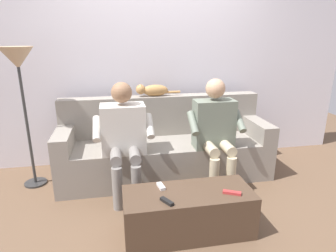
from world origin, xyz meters
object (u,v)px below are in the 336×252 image
at_px(couch, 165,148).
at_px(cat_on_backrest, 152,90).
at_px(person_right_seated, 124,133).
at_px(remote_red, 232,193).
at_px(remote_black, 167,201).
at_px(coffee_table, 188,212).
at_px(person_left_seated, 215,128).
at_px(remote_white, 161,186).
at_px(floor_lamp, 18,67).

distance_m(couch, cat_on_backrest, 0.70).
bearing_deg(person_right_seated, remote_red, 133.33).
bearing_deg(remote_black, couch, -39.58).
xyz_separation_m(remote_black, remote_red, (-0.54, -0.03, -0.00)).
height_order(couch, coffee_table, couch).
relative_size(person_left_seated, remote_red, 8.09).
xyz_separation_m(person_left_seated, remote_white, (0.69, 0.64, -0.27)).
bearing_deg(remote_white, couch, 157.92).
height_order(couch, remote_red, couch).
bearing_deg(person_right_seated, floor_lamp, -19.57).
relative_size(person_right_seated, remote_black, 9.07).
xyz_separation_m(coffee_table, remote_white, (0.21, -0.11, 0.20)).
height_order(person_left_seated, floor_lamp, floor_lamp).
xyz_separation_m(coffee_table, remote_red, (-0.34, 0.09, 0.20)).
xyz_separation_m(remote_black, remote_white, (0.01, -0.24, 0.00)).
distance_m(coffee_table, cat_on_backrest, 1.57).
bearing_deg(remote_red, couch, -47.90).
distance_m(person_left_seated, remote_black, 1.14).
distance_m(coffee_table, remote_white, 0.31).
bearing_deg(person_left_seated, couch, -37.79).
bearing_deg(person_right_seated, remote_black, 107.15).
bearing_deg(cat_on_backrest, remote_red, 107.09).
bearing_deg(person_left_seated, remote_black, 52.01).
distance_m(couch, floor_lamp, 1.77).
height_order(coffee_table, remote_red, remote_red).
xyz_separation_m(remote_white, floor_lamp, (1.27, -1.02, 0.90)).
xyz_separation_m(remote_white, remote_red, (-0.55, 0.20, -0.00)).
bearing_deg(person_left_seated, floor_lamp, -10.90).
bearing_deg(person_right_seated, couch, -143.95).
bearing_deg(person_left_seated, person_right_seated, -1.36).
height_order(person_right_seated, remote_black, person_right_seated).
distance_m(person_left_seated, remote_white, 0.98).
bearing_deg(remote_red, remote_black, 30.02).
bearing_deg(person_left_seated, coffee_table, 57.40).
bearing_deg(person_right_seated, coffee_table, 121.82).
relative_size(coffee_table, floor_lamp, 0.71).
distance_m(coffee_table, remote_black, 0.31).
relative_size(couch, person_left_seated, 2.04).
bearing_deg(remote_black, remote_red, -116.92).
xyz_separation_m(coffee_table, person_right_seated, (0.48, -0.77, 0.47)).
bearing_deg(floor_lamp, person_left_seated, 169.10).
xyz_separation_m(remote_black, floor_lamp, (1.27, -1.25, 0.90)).
bearing_deg(couch, person_left_seated, 142.21).
bearing_deg(person_left_seated, cat_on_backrest, -45.58).
bearing_deg(couch, remote_red, 105.48).
xyz_separation_m(couch, cat_on_backrest, (0.11, -0.23, 0.66)).
bearing_deg(couch, person_right_seated, 36.05).
relative_size(person_right_seated, floor_lamp, 0.78).
relative_size(cat_on_backrest, remote_white, 4.74).
bearing_deg(remote_red, coffee_table, 11.34).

